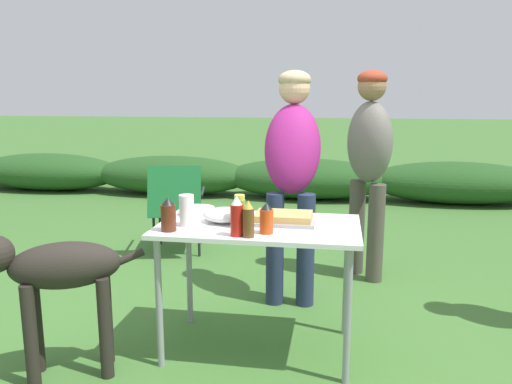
{
  "coord_description": "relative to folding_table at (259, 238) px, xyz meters",
  "views": [
    {
      "loc": [
        0.42,
        -2.62,
        1.44
      ],
      "look_at": [
        -0.04,
        0.15,
        0.89
      ],
      "focal_mm": 35.0,
      "sensor_mm": 36.0,
      "label": 1
    }
  ],
  "objects": [
    {
      "name": "beer_bottle",
      "position": [
        -0.01,
        -0.25,
        0.17
      ],
      "size": [
        0.06,
        0.06,
        0.19
      ],
      "color": "brown",
      "rests_on": "folding_table"
    },
    {
      "name": "dog",
      "position": [
        -0.96,
        -0.44,
        -0.12
      ],
      "size": [
        0.81,
        0.45,
        0.77
      ],
      "rotation": [
        0.0,
        0.0,
        1.99
      ],
      "color": "#28231E",
      "rests_on": "ground"
    },
    {
      "name": "camp_chair_green_behind_table",
      "position": [
        -1.01,
        1.61,
        -0.2
      ],
      "size": [
        0.59,
        0.68,
        0.83
      ],
      "rotation": [
        0.0,
        0.0,
        0.22
      ],
      "color": "#19602D",
      "rests_on": "ground"
    },
    {
      "name": "shrub_hedge",
      "position": [
        -0.0,
        4.35,
        -0.38
      ],
      "size": [
        14.4,
        0.9,
        0.56
      ],
      "color": "#234C1E",
      "rests_on": "ground"
    },
    {
      "name": "bbq_sauce_bottle",
      "position": [
        -0.44,
        -0.21,
        0.16
      ],
      "size": [
        0.08,
        0.08,
        0.18
      ],
      "color": "#562314",
      "rests_on": "folding_table"
    },
    {
      "name": "paper_cup_stack",
      "position": [
        -0.38,
        -0.09,
        0.16
      ],
      "size": [
        0.08,
        0.08,
        0.17
      ],
      "primitive_type": "cylinder",
      "color": "white",
      "rests_on": "folding_table"
    },
    {
      "name": "food_tray",
      "position": [
        0.13,
        0.06,
        0.1
      ],
      "size": [
        0.35,
        0.25,
        0.06
      ],
      "color": "#9E9EA3",
      "rests_on": "folding_table"
    },
    {
      "name": "ketchup_bottle",
      "position": [
        -0.07,
        -0.24,
        0.17
      ],
      "size": [
        0.06,
        0.06,
        0.21
      ],
      "color": "red",
      "rests_on": "folding_table"
    },
    {
      "name": "relish_jar",
      "position": [
        -0.09,
        -0.09,
        0.16
      ],
      "size": [
        0.06,
        0.06,
        0.18
      ],
      "color": "olive",
      "rests_on": "folding_table"
    },
    {
      "name": "standing_person_in_gray_fleece",
      "position": [
        0.65,
        1.3,
        0.33
      ],
      "size": [
        0.48,
        0.49,
        1.62
      ],
      "rotation": [
        0.0,
        0.0,
        -0.88
      ],
      "color": "#4C473D",
      "rests_on": "ground"
    },
    {
      "name": "standing_person_in_dark_puffer",
      "position": [
        0.11,
        0.77,
        0.33
      ],
      "size": [
        0.4,
        0.51,
        1.61
      ],
      "rotation": [
        0.0,
        0.0,
        0.03
      ],
      "color": "#232D4C",
      "rests_on": "ground"
    },
    {
      "name": "ground_plane",
      "position": [
        0.0,
        0.0,
        -0.66
      ],
      "size": [
        60.0,
        60.0,
        0.0
      ],
      "primitive_type": "plane",
      "color": "#3D6B2D"
    },
    {
      "name": "folding_table",
      "position": [
        0.0,
        0.0,
        0.0
      ],
      "size": [
        1.1,
        0.64,
        0.74
      ],
      "color": "white",
      "rests_on": "ground"
    },
    {
      "name": "mixing_bowl",
      "position": [
        -0.2,
        0.03,
        0.12
      ],
      "size": [
        0.23,
        0.23,
        0.08
      ],
      "primitive_type": "ellipsoid",
      "color": "silver",
      "rests_on": "folding_table"
    },
    {
      "name": "hot_sauce_bottle",
      "position": [
        0.07,
        -0.17,
        0.15
      ],
      "size": [
        0.07,
        0.07,
        0.16
      ],
      "color": "#CC4214",
      "rests_on": "folding_table"
    },
    {
      "name": "plate_stack",
      "position": [
        -0.4,
        0.17,
        0.1
      ],
      "size": [
        0.21,
        0.21,
        0.04
      ],
      "primitive_type": "cylinder",
      "color": "white",
      "rests_on": "folding_table"
    }
  ]
}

